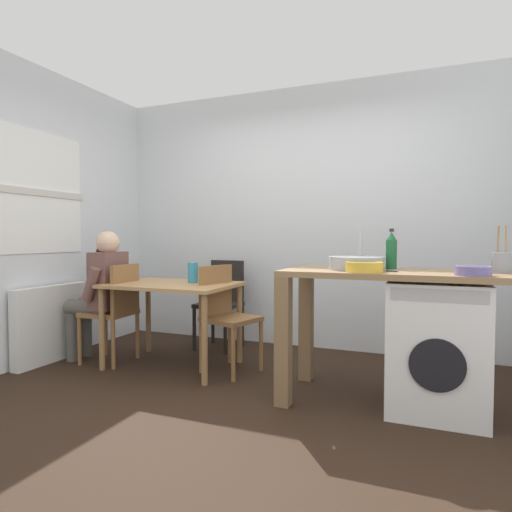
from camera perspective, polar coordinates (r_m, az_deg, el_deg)
name	(u,v)px	position (r m, az deg, el deg)	size (l,w,h in m)	color
ground_plane	(238,404)	(3.15, -2.39, -18.86)	(5.46, 5.46, 0.00)	black
wall_back	(307,218)	(4.59, 6.68, 5.03)	(4.60, 0.10, 2.70)	silver
wall_window_side	(10,213)	(4.30, -29.60, 4.93)	(0.12, 3.80, 2.70)	silver
radiator	(52,324)	(4.46, -25.27, -8.03)	(0.10, 0.80, 0.70)	white
dining_table	(172,294)	(3.91, -10.92, -4.93)	(1.10, 0.76, 0.74)	tan
chair_person_seat	(116,307)	(4.18, -17.96, -6.41)	(0.42, 0.42, 0.90)	olive
chair_opposite	(225,311)	(3.76, -4.12, -7.28)	(0.50, 0.50, 0.90)	olive
chair_spare_by_wall	(222,298)	(4.55, -4.45, -5.58)	(0.42, 0.42, 0.90)	black
seated_person	(101,289)	(4.25, -19.73, -4.06)	(0.51, 0.52, 1.20)	#595651
kitchen_counter	(364,293)	(3.11, 13.95, -4.68)	(1.50, 0.68, 0.92)	olive
washing_machine	(437,346)	(3.13, 22.64, -10.89)	(0.60, 0.61, 0.86)	white
sink_basin	(356,263)	(3.10, 13.05, -0.91)	(0.38, 0.38, 0.09)	#9EA0A5
tap	(360,249)	(3.27, 13.55, 0.93)	(0.02, 0.02, 0.28)	#B2B2B7
bottle_tall_green	(391,251)	(3.21, 17.36, 0.66)	(0.08, 0.08, 0.29)	#19592D
mixing_bowl	(364,266)	(2.89, 14.05, -1.33)	(0.24, 0.24, 0.07)	gold
utensil_crock	(501,262)	(3.13, 29.54, -0.68)	(0.11, 0.11, 0.30)	gray
colander	(473,270)	(2.85, 26.64, -1.68)	(0.20, 0.20, 0.06)	slate
vase	(193,273)	(3.90, -8.29, -2.17)	(0.09, 0.09, 0.18)	teal
scissors	(387,271)	(2.97, 16.79, -1.88)	(0.15, 0.06, 0.01)	#B2B2B7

